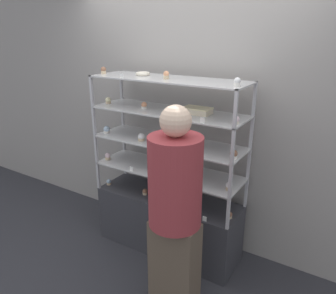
# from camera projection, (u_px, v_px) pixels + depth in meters

# --- Properties ---
(ground_plane) EXTENTS (20.00, 20.00, 0.00)m
(ground_plane) POSITION_uv_depth(u_px,v_px,m) (168.00, 246.00, 3.36)
(ground_plane) COLOR #2D2D33
(back_wall) EXTENTS (8.00, 0.05, 2.60)m
(back_wall) POSITION_uv_depth(u_px,v_px,m) (188.00, 116.00, 3.22)
(back_wall) COLOR gray
(back_wall) RESTS_ON ground_plane
(display_base) EXTENTS (1.42, 0.45, 0.58)m
(display_base) POSITION_uv_depth(u_px,v_px,m) (168.00, 222.00, 3.27)
(display_base) COLOR #333338
(display_base) RESTS_ON ground_plane
(display_riser_lower) EXTENTS (1.42, 0.45, 0.28)m
(display_riser_lower) POSITION_uv_depth(u_px,v_px,m) (168.00, 171.00, 3.08)
(display_riser_lower) COLOR #B7B7BC
(display_riser_lower) RESTS_ON display_base
(display_riser_middle) EXTENTS (1.42, 0.45, 0.28)m
(display_riser_middle) POSITION_uv_depth(u_px,v_px,m) (168.00, 143.00, 2.98)
(display_riser_middle) COLOR #B7B7BC
(display_riser_middle) RESTS_ON display_riser_lower
(display_riser_upper) EXTENTS (1.42, 0.45, 0.28)m
(display_riser_upper) POSITION_uv_depth(u_px,v_px,m) (168.00, 113.00, 2.89)
(display_riser_upper) COLOR #B7B7BC
(display_riser_upper) RESTS_ON display_riser_middle
(display_riser_top) EXTENTS (1.42, 0.45, 0.28)m
(display_riser_top) POSITION_uv_depth(u_px,v_px,m) (168.00, 80.00, 2.79)
(display_riser_top) COLOR #B7B7BC
(display_riser_top) RESTS_ON display_riser_upper
(layer_cake_centerpiece) EXTENTS (0.19, 0.19, 0.12)m
(layer_cake_centerpiece) POSITION_uv_depth(u_px,v_px,m) (178.00, 163.00, 3.07)
(layer_cake_centerpiece) COLOR beige
(layer_cake_centerpiece) RESTS_ON display_riser_lower
(sheet_cake_frosted) EXTENTS (0.24, 0.14, 0.06)m
(sheet_cake_frosted) POSITION_uv_depth(u_px,v_px,m) (197.00, 111.00, 2.77)
(sheet_cake_frosted) COLOR beige
(sheet_cake_frosted) RESTS_ON display_riser_upper
(cupcake_0) EXTENTS (0.05, 0.05, 0.06)m
(cupcake_0) POSITION_uv_depth(u_px,v_px,m) (109.00, 182.00, 3.40)
(cupcake_0) COLOR #CCB28C
(cupcake_0) RESTS_ON display_base
(cupcake_1) EXTENTS (0.05, 0.05, 0.06)m
(cupcake_1) POSITION_uv_depth(u_px,v_px,m) (145.00, 192.00, 3.20)
(cupcake_1) COLOR #CCB28C
(cupcake_1) RESTS_ON display_base
(cupcake_2) EXTENTS (0.05, 0.05, 0.06)m
(cupcake_2) POSITION_uv_depth(u_px,v_px,m) (187.00, 201.00, 3.02)
(cupcake_2) COLOR #CCB28C
(cupcake_2) RESTS_ON display_base
(cupcake_3) EXTENTS (0.05, 0.05, 0.06)m
(cupcake_3) POSITION_uv_depth(u_px,v_px,m) (229.00, 215.00, 2.80)
(cupcake_3) COLOR #CCB28C
(cupcake_3) RESTS_ON display_base
(price_tag_0) EXTENTS (0.04, 0.00, 0.04)m
(price_tag_0) POSITION_uv_depth(u_px,v_px,m) (205.00, 219.00, 2.75)
(price_tag_0) COLOR white
(price_tag_0) RESTS_ON display_base
(cupcake_4) EXTENTS (0.05, 0.05, 0.07)m
(cupcake_4) POSITION_uv_depth(u_px,v_px,m) (108.00, 156.00, 3.30)
(cupcake_4) COLOR #CCB28C
(cupcake_4) RESTS_ON display_riser_lower
(cupcake_5) EXTENTS (0.05, 0.05, 0.07)m
(cupcake_5) POSITION_uv_depth(u_px,v_px,m) (229.00, 186.00, 2.67)
(cupcake_5) COLOR #CCB28C
(cupcake_5) RESTS_ON display_riser_lower
(price_tag_1) EXTENTS (0.04, 0.00, 0.04)m
(price_tag_1) POSITION_uv_depth(u_px,v_px,m) (131.00, 169.00, 3.04)
(price_tag_1) COLOR white
(price_tag_1) RESTS_ON display_riser_lower
(cupcake_6) EXTENTS (0.06, 0.06, 0.07)m
(cupcake_6) POSITION_uv_depth(u_px,v_px,m) (107.00, 130.00, 3.20)
(cupcake_6) COLOR white
(cupcake_6) RESTS_ON display_riser_middle
(cupcake_7) EXTENTS (0.06, 0.06, 0.07)m
(cupcake_7) POSITION_uv_depth(u_px,v_px,m) (141.00, 137.00, 2.98)
(cupcake_7) COLOR #CCB28C
(cupcake_7) RESTS_ON display_riser_middle
(cupcake_8) EXTENTS (0.06, 0.06, 0.07)m
(cupcake_8) POSITION_uv_depth(u_px,v_px,m) (187.00, 143.00, 2.82)
(cupcake_8) COLOR white
(cupcake_8) RESTS_ON display_riser_middle
(cupcake_9) EXTENTS (0.06, 0.06, 0.07)m
(cupcake_9) POSITION_uv_depth(u_px,v_px,m) (234.00, 154.00, 2.57)
(cupcake_9) COLOR white
(cupcake_9) RESTS_ON display_riser_middle
(price_tag_2) EXTENTS (0.04, 0.00, 0.04)m
(price_tag_2) POSITION_uv_depth(u_px,v_px,m) (184.00, 151.00, 2.67)
(price_tag_2) COLOR white
(price_tag_2) RESTS_ON display_riser_middle
(cupcake_10) EXTENTS (0.05, 0.05, 0.06)m
(cupcake_10) POSITION_uv_depth(u_px,v_px,m) (108.00, 101.00, 3.16)
(cupcake_10) COLOR #CCB28C
(cupcake_10) RESTS_ON display_riser_upper
(cupcake_11) EXTENTS (0.05, 0.05, 0.06)m
(cupcake_11) POSITION_uv_depth(u_px,v_px,m) (144.00, 105.00, 2.95)
(cupcake_11) COLOR white
(cupcake_11) RESTS_ON display_riser_upper
(cupcake_12) EXTENTS (0.05, 0.05, 0.06)m
(cupcake_12) POSITION_uv_depth(u_px,v_px,m) (236.00, 120.00, 2.47)
(cupcake_12) COLOR beige
(cupcake_12) RESTS_ON display_riser_upper
(price_tag_3) EXTENTS (0.04, 0.00, 0.04)m
(price_tag_3) POSITION_uv_depth(u_px,v_px,m) (202.00, 120.00, 2.49)
(price_tag_3) COLOR white
(price_tag_3) RESTS_ON display_riser_upper
(cupcake_13) EXTENTS (0.05, 0.05, 0.07)m
(cupcake_13) POSITION_uv_depth(u_px,v_px,m) (103.00, 70.00, 3.05)
(cupcake_13) COLOR #CCB28C
(cupcake_13) RESTS_ON display_riser_top
(cupcake_14) EXTENTS (0.05, 0.05, 0.07)m
(cupcake_14) POSITION_uv_depth(u_px,v_px,m) (166.00, 75.00, 2.73)
(cupcake_14) COLOR #CCB28C
(cupcake_14) RESTS_ON display_riser_top
(cupcake_15) EXTENTS (0.05, 0.05, 0.07)m
(cupcake_15) POSITION_uv_depth(u_px,v_px,m) (237.00, 82.00, 2.36)
(cupcake_15) COLOR white
(cupcake_15) RESTS_ON display_riser_top
(price_tag_4) EXTENTS (0.04, 0.00, 0.04)m
(price_tag_4) POSITION_uv_depth(u_px,v_px,m) (121.00, 76.00, 2.78)
(price_tag_4) COLOR white
(price_tag_4) RESTS_ON display_riser_top
(donut_glazed) EXTENTS (0.13, 0.13, 0.03)m
(donut_glazed) POSITION_uv_depth(u_px,v_px,m) (143.00, 74.00, 2.96)
(donut_glazed) COLOR #EFE5CC
(donut_glazed) RESTS_ON display_riser_top
(customer_figure) EXTENTS (0.38, 0.38, 1.64)m
(customer_figure) POSITION_uv_depth(u_px,v_px,m) (175.00, 209.00, 2.36)
(customer_figure) COLOR brown
(customer_figure) RESTS_ON ground_plane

